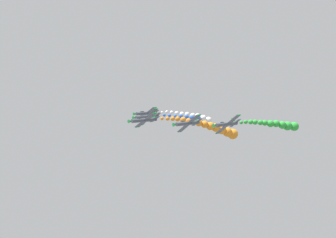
{
  "coord_description": "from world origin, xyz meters",
  "views": [
    {
      "loc": [
        -78.2,
        73.39,
        83.27
      ],
      "look_at": [
        0.0,
        0.0,
        73.65
      ],
      "focal_mm": 37.68,
      "sensor_mm": 36.0,
      "label": 1
    }
  ],
  "objects_px": {
    "airplane_right_outer": "(146,113)",
    "airplane_left_outer": "(226,124)",
    "airplane_left_inner": "(187,123)",
    "airplane_right_inner": "(147,117)",
    "airplane_lead": "(144,120)"
  },
  "relations": [
    {
      "from": "airplane_right_outer",
      "to": "airplane_left_outer",
      "type": "bearing_deg",
      "value": 179.07
    },
    {
      "from": "airplane_left_inner",
      "to": "airplane_left_outer",
      "type": "distance_m",
      "value": 11.0
    },
    {
      "from": "airplane_left_outer",
      "to": "airplane_right_inner",
      "type": "bearing_deg",
      "value": 14.58
    },
    {
      "from": "airplane_left_inner",
      "to": "airplane_right_inner",
      "type": "bearing_deg",
      "value": 2.14
    },
    {
      "from": "airplane_lead",
      "to": "airplane_right_outer",
      "type": "xyz_separation_m",
      "value": [
        16.78,
        -14.72,
        0.39
      ]
    },
    {
      "from": "airplane_left_inner",
      "to": "airplane_left_outer",
      "type": "xyz_separation_m",
      "value": [
        -9.08,
        -6.21,
        -0.01
      ]
    },
    {
      "from": "airplane_lead",
      "to": "airplane_left_outer",
      "type": "height_order",
      "value": "airplane_lead"
    },
    {
      "from": "airplane_left_outer",
      "to": "airplane_right_outer",
      "type": "height_order",
      "value": "airplane_right_outer"
    },
    {
      "from": "airplane_right_inner",
      "to": "airplane_right_outer",
      "type": "xyz_separation_m",
      "value": [
        9.34,
        -7.44,
        0.3
      ]
    },
    {
      "from": "airplane_lead",
      "to": "airplane_left_outer",
      "type": "relative_size",
      "value": 1.0
    },
    {
      "from": "airplane_lead",
      "to": "airplane_right_inner",
      "type": "height_order",
      "value": "airplane_right_inner"
    },
    {
      "from": "airplane_left_outer",
      "to": "airplane_right_outer",
      "type": "xyz_separation_m",
      "value": [
        35.72,
        -0.58,
        1.15
      ]
    },
    {
      "from": "airplane_right_outer",
      "to": "airplane_lead",
      "type": "bearing_deg",
      "value": 138.74
    },
    {
      "from": "airplane_lead",
      "to": "airplane_left_inner",
      "type": "relative_size",
      "value": 1.0
    },
    {
      "from": "airplane_right_outer",
      "to": "airplane_left_inner",
      "type": "bearing_deg",
      "value": 165.69
    }
  ]
}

